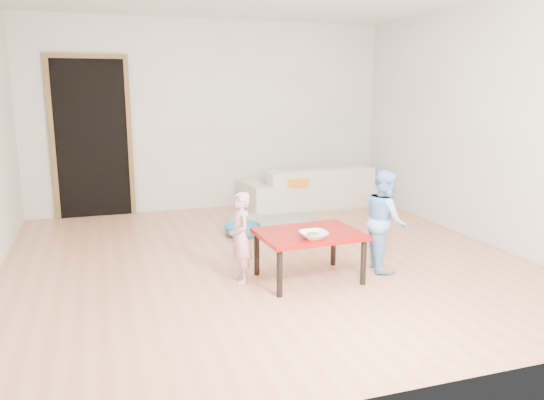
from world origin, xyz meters
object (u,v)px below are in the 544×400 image
child_blue (385,220)px  basin (243,231)px  sofa (313,187)px  child_pink (240,238)px  bowl (314,235)px  red_table (309,256)px

child_blue → basin: bearing=47.1°
sofa → child_blue: child_blue is taller
child_blue → sofa: bearing=5.6°
child_blue → basin: 1.83m
child_pink → child_blue: (1.38, -0.08, 0.07)m
sofa → bowl: 3.16m
child_pink → basin: 1.50m
bowl → child_blue: (0.83, 0.26, 0.01)m
child_pink → child_blue: size_ratio=0.85×
child_pink → basin: (0.40, 1.41, -0.34)m
red_table → basin: size_ratio=2.07×
sofa → bowl: bearing=63.6°
child_pink → basin: child_pink is taller
red_table → bowl: bearing=-101.8°
red_table → basin: bearing=97.1°
child_blue → child_pink: bearing=100.3°
sofa → bowl: sofa is taller
bowl → child_blue: size_ratio=0.25×
sofa → child_blue: bearing=78.0°
basin → child_blue: bearing=-56.6°
red_table → basin: red_table is taller
red_table → child_pink: (-0.59, 0.14, 0.18)m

